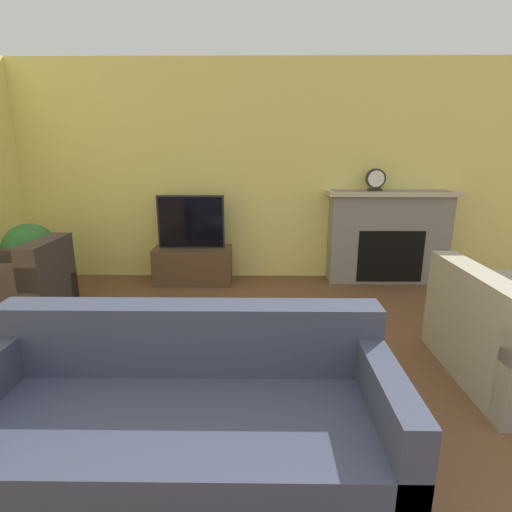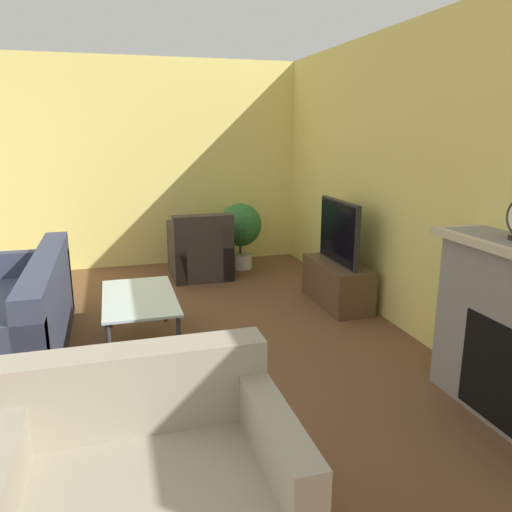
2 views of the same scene
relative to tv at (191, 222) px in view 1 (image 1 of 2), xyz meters
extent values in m
cube|color=#EADB72|center=(0.67, 0.32, 0.57)|extent=(8.71, 0.06, 2.70)
cube|color=gray|center=(2.46, 0.12, -0.20)|extent=(1.46, 0.34, 1.15)
cube|color=black|center=(2.46, -0.06, -0.42)|extent=(0.80, 0.01, 0.64)
cube|color=beige|center=(2.46, 0.09, 0.34)|extent=(1.58, 0.40, 0.05)
cube|color=brown|center=(0.00, 0.00, -0.55)|extent=(0.96, 0.41, 0.45)
cube|color=#232328|center=(0.00, 0.00, 0.00)|extent=(0.82, 0.05, 0.65)
cube|color=black|center=(0.00, -0.02, 0.00)|extent=(0.78, 0.01, 0.61)
cube|color=#33384C|center=(0.46, -3.12, -0.57)|extent=(2.11, 0.91, 0.42)
cube|color=#33384C|center=(0.46, -2.77, -0.16)|extent=(2.11, 0.20, 0.40)
cube|color=#33384C|center=(1.45, -3.12, -0.45)|extent=(0.14, 0.91, 0.66)
cube|color=#9E937F|center=(2.39, -2.16, -0.16)|extent=(0.20, 1.21, 0.40)
cube|color=#9E937F|center=(2.77, -1.63, -0.45)|extent=(0.95, 0.14, 0.66)
cube|color=#3D332D|center=(-1.48, -1.20, -0.57)|extent=(0.80, 0.72, 0.42)
cube|color=#3D332D|center=(-1.18, -1.20, -0.16)|extent=(0.20, 0.72, 0.40)
cube|color=#3D332D|center=(-1.48, -0.91, -0.45)|extent=(0.80, 0.14, 0.66)
cube|color=#3D332D|center=(-1.48, -1.49, -0.45)|extent=(0.80, 0.14, 0.66)
cylinder|color=#333338|center=(-0.02, -2.32, -0.57)|extent=(0.04, 0.04, 0.42)
cylinder|color=#333338|center=(0.99, -2.32, -0.57)|extent=(0.04, 0.04, 0.42)
cylinder|color=#333338|center=(-0.02, -1.80, -0.57)|extent=(0.04, 0.04, 0.42)
cylinder|color=#333338|center=(0.99, -1.80, -0.57)|extent=(0.04, 0.04, 0.42)
cube|color=silver|center=(0.49, -2.06, -0.35)|extent=(1.09, 0.60, 0.02)
cylinder|color=beige|center=(-1.67, -0.62, -0.68)|extent=(0.32, 0.32, 0.19)
cylinder|color=#4C3823|center=(-1.67, -0.62, -0.50)|extent=(0.03, 0.03, 0.17)
sphere|color=#2D6B33|center=(-1.67, -0.62, -0.19)|extent=(0.56, 0.56, 0.56)
cube|color=#28231E|center=(2.25, 0.12, 0.38)|extent=(0.17, 0.07, 0.03)
cylinder|color=#28231E|center=(2.25, 0.12, 0.52)|extent=(0.24, 0.07, 0.24)
cylinder|color=white|center=(2.25, 0.08, 0.52)|extent=(0.20, 0.00, 0.20)
camera|label=1|loc=(0.86, -4.82, 0.87)|focal=28.00mm
camera|label=2|loc=(4.59, -2.22, 1.02)|focal=35.00mm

